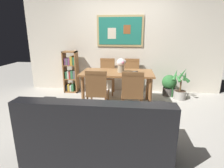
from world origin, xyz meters
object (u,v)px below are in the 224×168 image
object	(u,v)px
dining_chair_near_left	(97,90)
dining_chair_far_left	(107,73)
potted_ivy	(169,85)
dining_chair_far_right	(132,74)
bookshelf	(71,72)
dining_chair_near_right	(132,91)
flower_vase	(121,65)
leather_couch	(98,134)
dining_table	(117,76)
potted_palm	(180,89)
tv_remote	(135,72)

from	to	relation	value
dining_chair_near_left	dining_chair_far_left	distance (m)	1.45
potted_ivy	dining_chair_far_right	bearing A→B (deg)	176.81
dining_chair_near_left	bookshelf	bearing A→B (deg)	124.37
dining_chair_near_right	dining_chair_far_left	world-z (taller)	same
flower_vase	bookshelf	bearing A→B (deg)	151.52
dining_chair_far_left	bookshelf	distance (m)	0.97
leather_couch	dining_chair_near_left	bearing A→B (deg)	100.75
dining_chair_near_right	potted_ivy	world-z (taller)	dining_chair_near_right
dining_table	potted_palm	distance (m)	1.59
dining_table	bookshelf	xyz separation A→B (m)	(-1.30, 0.73, -0.10)
dining_table	tv_remote	distance (m)	0.39
potted_ivy	flower_vase	size ratio (longest dim) A/B	1.92
dining_table	dining_chair_far_left	size ratio (longest dim) A/B	1.72
tv_remote	potted_palm	bearing A→B (deg)	21.79
dining_chair_near_left	dining_chair_near_right	bearing A→B (deg)	-1.28
dining_table	bookshelf	distance (m)	1.49
dining_chair_near_left	potted_palm	distance (m)	2.15
bookshelf	tv_remote	size ratio (longest dim) A/B	7.34
dining_chair_near_left	potted_ivy	bearing A→B (deg)	41.47
dining_chair_near_left	flower_vase	world-z (taller)	flower_vase
dining_chair_far_right	dining_chair_near_right	size ratio (longest dim) A/B	1.00
dining_table	dining_chair_far_left	distance (m)	0.81
leather_couch	tv_remote	distance (m)	1.96
dining_chair_near_left	bookshelf	xyz separation A→B (m)	(-0.99, 1.44, -0.00)
dining_table	leather_couch	world-z (taller)	leather_couch
flower_vase	tv_remote	distance (m)	0.33
dining_chair_far_right	tv_remote	distance (m)	0.78
dining_chair_far_right	potted_palm	bearing A→B (deg)	-14.69
dining_table	dining_chair_near_right	xyz separation A→B (m)	(0.34, -0.73, -0.10)
dining_chair_far_right	dining_chair_near_left	bearing A→B (deg)	-113.39
flower_vase	tv_remote	bearing A→B (deg)	3.70
dining_chair_near_right	bookshelf	distance (m)	2.19
dining_chair_near_left	flower_vase	distance (m)	0.88
dining_chair_far_right	flower_vase	xyz separation A→B (m)	(-0.23, -0.77, 0.36)
leather_couch	tv_remote	world-z (taller)	leather_couch
dining_chair_far_right	bookshelf	xyz separation A→B (m)	(-1.62, -0.02, -0.00)
dining_chair_near_left	dining_chair_far_left	world-z (taller)	same
dining_chair_far_left	flower_vase	bearing A→B (deg)	-61.47
flower_vase	dining_chair_near_left	bearing A→B (deg)	-120.10
dining_chair_far_right	dining_table	bearing A→B (deg)	-113.00
bookshelf	potted_ivy	world-z (taller)	bookshelf
dining_chair_near_left	bookshelf	distance (m)	1.75
dining_chair_far_left	leather_couch	xyz separation A→B (m)	(0.23, -2.59, -0.22)
leather_couch	flower_vase	xyz separation A→B (m)	(0.18, 1.84, 0.59)
bookshelf	leather_couch	bearing A→B (deg)	-65.05
dining_chair_near_left	tv_remote	distance (m)	1.01
dining_chair_near_right	dining_chair_near_left	distance (m)	0.65
dining_table	dining_chair_near_right	world-z (taller)	dining_chair_near_right
dining_chair_near_right	dining_chair_far_left	bearing A→B (deg)	114.43
potted_ivy	flower_vase	bearing A→B (deg)	-149.01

